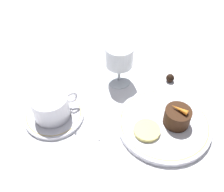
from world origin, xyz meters
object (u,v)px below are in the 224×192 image
Objects in this scene: wine_glass at (119,58)px; fork at (98,148)px; coffee_cup at (51,106)px; dessert_cake at (177,117)px; dinner_plate at (164,123)px.

wine_glass reaches higher than fork.
fork is at bearing -66.90° from coffee_cup.
wine_glass is 1.89× the size of dessert_cake.
dinner_plate is 1.93× the size of wine_glass.
dinner_plate is at bearing 148.23° from dessert_cake.
fork is (-0.16, -0.18, -0.08)m from wine_glass.
dessert_cake is at bearing -78.77° from wine_glass.
dessert_cake is (0.20, -0.03, 0.03)m from fork.
coffee_cup reaches higher than dessert_cake.
wine_glass is 0.67× the size of fork.
dinner_plate is at bearing -6.19° from fork.
fork is at bearing 170.33° from dessert_cake.
wine_glass is at bearing 9.90° from coffee_cup.
fork is (0.06, -0.14, -0.04)m from coffee_cup.
fork is at bearing 173.81° from dinner_plate.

